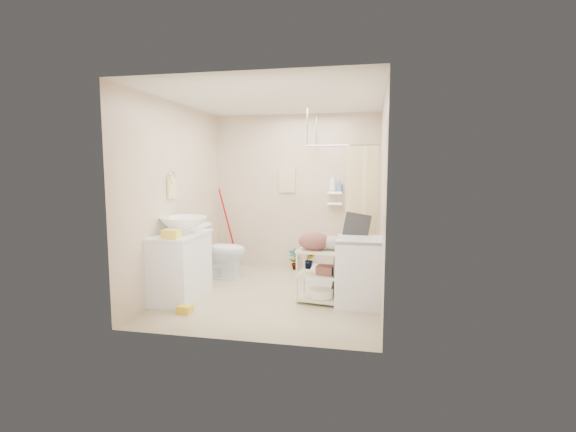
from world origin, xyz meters
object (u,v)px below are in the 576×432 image
Objects in this scene: laundry_rack at (321,271)px; vanity at (181,266)px; washing_machine at (359,271)px; toilet at (220,251)px.

vanity is at bearing -166.13° from laundry_rack.
vanity is 1.16× the size of washing_machine.
toilet is 2.36m from washing_machine.
vanity reaches higher than washing_machine.
vanity is at bearing -175.17° from washing_machine.
vanity reaches higher than laundry_rack.
laundry_rack is at bearing 4.86° from vanity.
vanity is 1.19× the size of laundry_rack.
washing_machine is (2.18, -0.90, -0.00)m from toilet.
vanity is at bearing 177.03° from toilet.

